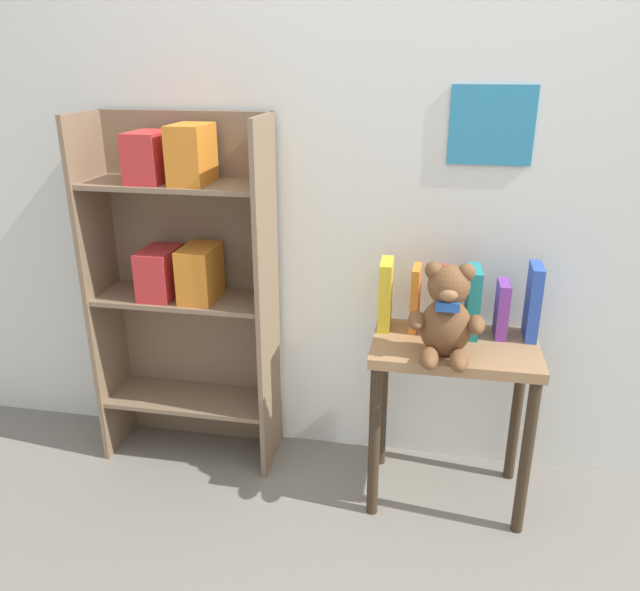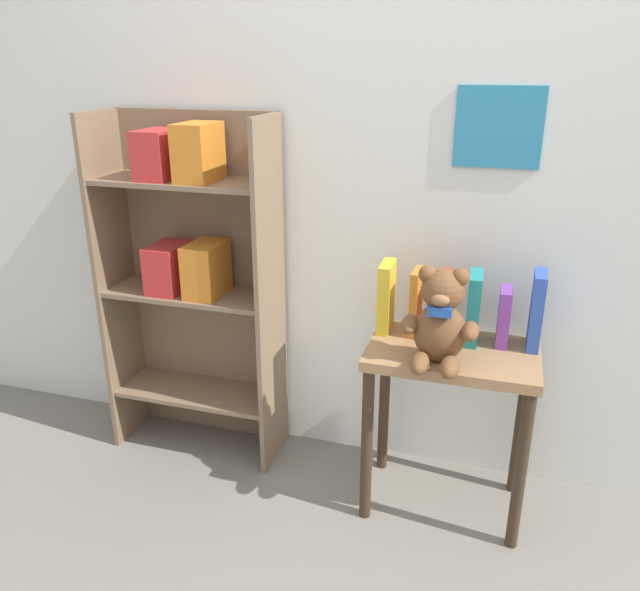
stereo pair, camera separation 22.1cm
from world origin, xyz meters
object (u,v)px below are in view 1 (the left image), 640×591
Objects in this scene: book_standing_red at (443,300)px; book_standing_blue at (533,302)px; book_standing_purple at (502,309)px; teddy_bear at (447,315)px; book_standing_teal at (473,302)px; display_table at (453,375)px; book_standing_yellow at (386,294)px; book_standing_orange at (414,298)px; bookshelf_side at (185,270)px.

book_standing_blue is at bearing -0.55° from book_standing_red.
teddy_bear is at bearing -134.00° from book_standing_purple.
display_table is at bearing -120.47° from book_standing_teal.
teddy_bear reaches higher than display_table.
book_standing_blue is (0.29, 0.21, -0.01)m from teddy_bear.
book_standing_red is (0.20, -0.01, -0.01)m from book_standing_yellow.
book_standing_teal reaches higher than book_standing_purple.
display_table is 2.66× the size of book_standing_orange.
book_standing_blue reaches higher than book_standing_red.
book_standing_orange is at bearing 118.57° from teddy_bear.
teddy_bear is 1.28× the size of book_standing_yellow.
book_standing_blue is at bearing 1.39° from book_standing_teal.
book_standing_teal is at bearing 65.53° from teddy_bear.
book_standing_orange is at bearing -2.21° from bookshelf_side.
book_standing_orange is at bearing 176.82° from book_standing_teal.
book_standing_red is at bearing 117.73° from display_table.
teddy_bear is at bearing -110.51° from display_table.
book_standing_teal is (1.07, -0.04, -0.03)m from bookshelf_side.
book_standing_yellow is 1.06× the size of book_standing_orange.
book_standing_red is at bearing -177.89° from book_standing_blue.
teddy_bear is 1.21× the size of book_standing_blue.
book_standing_teal is (0.10, -0.00, 0.00)m from book_standing_red.
bookshelf_side reaches higher than book_standing_purple.
teddy_bear is at bearing -88.88° from book_standing_red.
book_standing_orange is (0.86, -0.03, -0.04)m from bookshelf_side.
book_standing_red is 1.18× the size of book_standing_purple.
book_standing_blue is at bearing 3.48° from book_standing_orange.
book_standing_purple is 0.75× the size of book_standing_blue.
book_standing_yellow is (-0.25, 0.10, 0.25)m from display_table.
book_standing_teal is at bearing 61.20° from display_table.
display_table is 0.30m from book_standing_orange.
book_standing_teal reaches higher than book_standing_red.
book_standing_blue is at bearing 35.66° from teddy_bear.
book_standing_blue is at bearing -1.26° from bookshelf_side.
book_standing_red is (0.10, -0.00, -0.00)m from book_standing_orange.
book_standing_purple is (0.19, 0.20, -0.05)m from teddy_bear.
bookshelf_side is at bearing 166.35° from teddy_bear.
book_standing_yellow is at bearing 178.46° from book_standing_purple.
display_table is 0.37m from book_standing_blue.
bookshelf_side reaches higher than book_standing_teal.
teddy_bear is at bearing -143.48° from book_standing_blue.
book_standing_yellow reaches higher than book_standing_teal.
book_standing_yellow is at bearing 176.52° from book_standing_red.
book_standing_blue is (0.40, 0.01, 0.01)m from book_standing_orange.
display_table is 0.37m from book_standing_yellow.
book_standing_orange is 1.00× the size of book_standing_red.
teddy_bear is at bearing -13.65° from bookshelf_side.
book_standing_orange is at bearing 147.32° from display_table.
book_standing_blue is (1.27, -0.03, -0.02)m from bookshelf_side.
bookshelf_side is 5.47× the size of book_standing_yellow.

